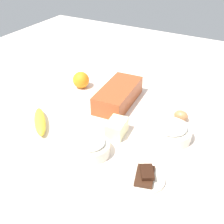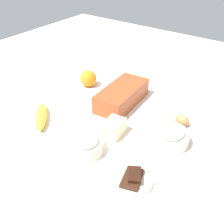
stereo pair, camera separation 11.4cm
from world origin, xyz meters
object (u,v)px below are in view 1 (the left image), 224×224
object	(u,v)px
butter_block	(117,128)
loaf_pan	(118,95)
orange_fruit	(81,80)
sugar_bowl	(171,131)
banana	(40,121)
flour_bowl	(92,146)
chocolate_plate	(145,177)
egg_near_butter	(181,116)

from	to	relation	value
butter_block	loaf_pan	bearing A→B (deg)	26.78
orange_fruit	butter_block	xyz separation A→B (m)	(-0.25, -0.33, -0.01)
sugar_bowl	butter_block	xyz separation A→B (m)	(-0.08, 0.19, -0.00)
banana	butter_block	distance (m)	0.31
flour_bowl	banana	world-z (taller)	flour_bowl
sugar_bowl	loaf_pan	bearing A→B (deg)	66.31
flour_bowl	chocolate_plate	size ratio (longest dim) A/B	0.97
loaf_pan	sugar_bowl	bearing A→B (deg)	-118.48
orange_fruit	loaf_pan	bearing A→B (deg)	-100.20
chocolate_plate	sugar_bowl	bearing A→B (deg)	0.10
flour_bowl	egg_near_butter	bearing A→B (deg)	-30.86
banana	chocolate_plate	xyz separation A→B (m)	(-0.06, -0.48, -0.01)
butter_block	banana	bearing A→B (deg)	108.51
sugar_bowl	butter_block	world-z (taller)	sugar_bowl
loaf_pan	butter_block	size ratio (longest dim) A/B	3.22
chocolate_plate	banana	bearing A→B (deg)	82.57
banana	orange_fruit	xyz separation A→B (m)	(0.34, 0.04, 0.02)
orange_fruit	egg_near_butter	xyz separation A→B (m)	(-0.04, -0.52, -0.02)
loaf_pan	sugar_bowl	world-z (taller)	loaf_pan
chocolate_plate	butter_block	bearing A→B (deg)	49.41
orange_fruit	flour_bowl	bearing A→B (deg)	-141.30
orange_fruit	chocolate_plate	distance (m)	0.66
egg_near_butter	banana	bearing A→B (deg)	122.75
banana	loaf_pan	bearing A→B (deg)	-31.83
loaf_pan	orange_fruit	xyz separation A→B (m)	(0.04, 0.23, -0.00)
loaf_pan	flour_bowl	bearing A→B (deg)	-171.54
loaf_pan	flour_bowl	size ratio (longest dim) A/B	2.30
banana	butter_block	world-z (taller)	butter_block
loaf_pan	egg_near_butter	distance (m)	0.29
orange_fruit	egg_near_butter	size ratio (longest dim) A/B	1.38
sugar_bowl	butter_block	size ratio (longest dim) A/B	1.70
flour_bowl	sugar_bowl	xyz separation A→B (m)	(0.22, -0.21, 0.00)
flour_bowl	banana	bearing A→B (deg)	81.53
orange_fruit	butter_block	bearing A→B (deg)	-126.69
flour_bowl	egg_near_butter	distance (m)	0.40
loaf_pan	sugar_bowl	xyz separation A→B (m)	(-0.13, -0.29, -0.01)
orange_fruit	sugar_bowl	bearing A→B (deg)	-108.02
flour_bowl	orange_fruit	xyz separation A→B (m)	(0.39, 0.31, 0.01)
sugar_bowl	orange_fruit	size ratio (longest dim) A/B	1.91
sugar_bowl	banana	distance (m)	0.51
sugar_bowl	egg_near_butter	xyz separation A→B (m)	(0.13, 0.00, -0.01)
flour_bowl	orange_fruit	size ratio (longest dim) A/B	1.58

